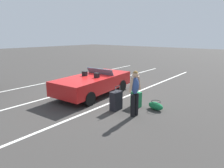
{
  "coord_description": "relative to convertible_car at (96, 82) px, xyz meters",
  "views": [
    {
      "loc": [
        -6.41,
        -6.47,
        2.82
      ],
      "look_at": [
        -0.06,
        -1.21,
        0.75
      ],
      "focal_mm": 30.97,
      "sensor_mm": 36.0,
      "label": 1
    }
  ],
  "objects": [
    {
      "name": "ground_plane",
      "position": [
        -0.21,
        -0.02,
        -0.59
      ],
      "size": [
        80.0,
        80.0,
        0.0
      ],
      "primitive_type": "plane",
      "color": "#383533"
    },
    {
      "name": "lot_line_near",
      "position": [
        -0.21,
        -1.4,
        -0.59
      ],
      "size": [
        18.0,
        0.12,
        0.01
      ],
      "primitive_type": "cube",
      "color": "silver",
      "rests_on": "ground_plane"
    },
    {
      "name": "lot_line_mid",
      "position": [
        -0.21,
        1.3,
        -0.59
      ],
      "size": [
        18.0,
        0.12,
        0.01
      ],
      "primitive_type": "cube",
      "color": "silver",
      "rests_on": "ground_plane"
    },
    {
      "name": "lot_line_far",
      "position": [
        -0.21,
        4.0,
        -0.59
      ],
      "size": [
        18.0,
        0.12,
        0.01
      ],
      "primitive_type": "cube",
      "color": "silver",
      "rests_on": "ground_plane"
    },
    {
      "name": "convertible_car",
      "position": [
        0.0,
        0.0,
        0.0
      ],
      "size": [
        4.28,
        2.14,
        1.24
      ],
      "rotation": [
        0.0,
        0.0,
        0.09
      ],
      "color": "red",
      "rests_on": "ground_plane"
    },
    {
      "name": "suitcase_large_black",
      "position": [
        -1.05,
        -2.08,
        -0.22
      ],
      "size": [
        0.48,
        0.31,
        0.98
      ],
      "rotation": [
        0.0,
        0.0,
        1.58
      ],
      "color": "black",
      "rests_on": "ground_plane"
    },
    {
      "name": "suitcase_medium_bright",
      "position": [
        -0.25,
        -2.49,
        -0.28
      ],
      "size": [
        0.27,
        0.42,
        0.62
      ],
      "rotation": [
        0.0,
        0.0,
        3.07
      ],
      "color": "#19723F",
      "rests_on": "ground_plane"
    },
    {
      "name": "duffel_bag",
      "position": [
        -0.05,
        -3.27,
        -0.43
      ],
      "size": [
        0.42,
        0.68,
        0.34
      ],
      "rotation": [
        0.0,
        0.0,
        4.57
      ],
      "color": "#19723F",
      "rests_on": "ground_plane"
    },
    {
      "name": "traveler_person",
      "position": [
        -1.08,
        -2.95,
        0.34
      ],
      "size": [
        0.61,
        0.27,
        1.65
      ],
      "rotation": [
        0.0,
        0.0,
        1.42
      ],
      "color": "black",
      "rests_on": "ground_plane"
    }
  ]
}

